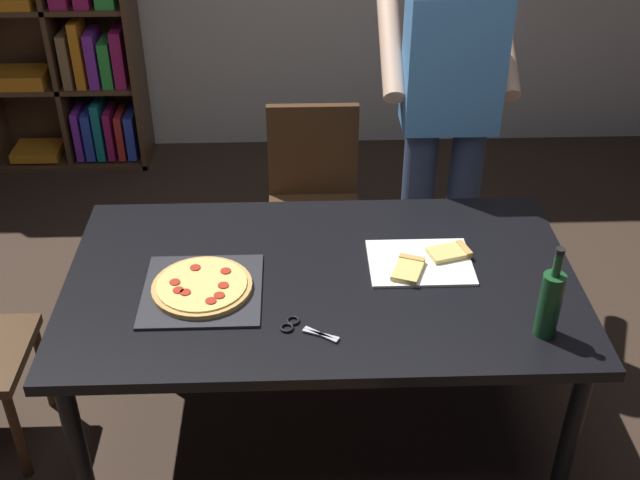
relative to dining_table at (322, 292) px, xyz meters
The scene contains 9 objects.
ground_plane 0.68m from the dining_table, ahead, with size 12.00×12.00×0.00m, color #38281E.
dining_table is the anchor object (origin of this frame).
chair_far_side 1.01m from the dining_table, 90.00° to the left, with size 0.42×0.42×0.90m.
bookshelf 2.91m from the dining_table, 124.94° to the left, with size 1.40×0.35×1.95m.
person_serving_pizza 1.00m from the dining_table, 54.77° to the left, with size 0.55×0.54×1.75m.
pepperoni_pizza_on_tray 0.42m from the dining_table, 169.75° to the right, with size 0.39×0.39×0.04m.
pizza_slices_on_towel 0.37m from the dining_table, ahead, with size 0.37×0.28×0.03m.
wine_bottle 0.78m from the dining_table, 25.31° to the right, with size 0.07×0.07×0.32m.
kitchen_scissors 0.30m from the dining_table, 105.09° to the right, with size 0.19×0.14×0.01m.
Camera 1 is at (-0.08, -2.18, 2.34)m, focal length 44.22 mm.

